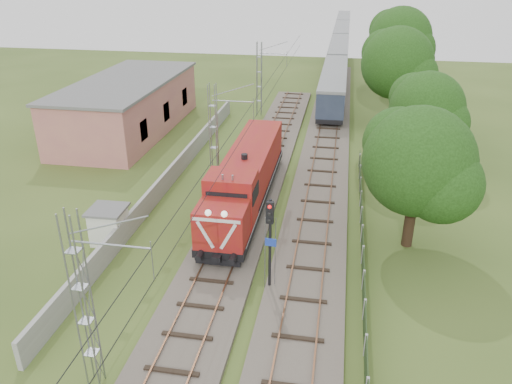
% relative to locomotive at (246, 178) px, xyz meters
% --- Properties ---
extents(ground, '(140.00, 140.00, 0.00)m').
position_rel_locomotive_xyz_m(ground, '(0.00, -9.05, -2.22)').
color(ground, '#35491B').
rests_on(ground, ground).
extents(track_main, '(4.20, 70.00, 0.45)m').
position_rel_locomotive_xyz_m(track_main, '(0.00, -2.05, -2.04)').
color(track_main, '#6B6054').
rests_on(track_main, ground).
extents(track_side, '(4.20, 80.00, 0.45)m').
position_rel_locomotive_xyz_m(track_side, '(5.00, 10.95, -2.04)').
color(track_side, '#6B6054').
rests_on(track_side, ground).
extents(catenary, '(3.31, 70.00, 8.00)m').
position_rel_locomotive_xyz_m(catenary, '(-2.95, 2.95, 1.83)').
color(catenary, gray).
rests_on(catenary, ground).
extents(boundary_wall, '(0.25, 40.00, 1.50)m').
position_rel_locomotive_xyz_m(boundary_wall, '(-6.50, 2.95, -1.47)').
color(boundary_wall, '#9E9E99').
rests_on(boundary_wall, ground).
extents(station_building, '(8.40, 20.40, 5.22)m').
position_rel_locomotive_xyz_m(station_building, '(-15.00, 14.95, 0.41)').
color(station_building, tan).
rests_on(station_building, ground).
extents(fence, '(0.12, 32.00, 1.20)m').
position_rel_locomotive_xyz_m(fence, '(8.00, -6.05, -1.62)').
color(fence, black).
rests_on(fence, ground).
extents(locomotive, '(2.96, 16.93, 4.30)m').
position_rel_locomotive_xyz_m(locomotive, '(0.00, 0.00, 0.00)').
color(locomotive, black).
rests_on(locomotive, ground).
extents(coach_rake, '(2.92, 87.25, 3.38)m').
position_rel_locomotive_xyz_m(coach_rake, '(5.00, 62.15, 0.22)').
color(coach_rake, black).
rests_on(coach_rake, ground).
extents(signal_post, '(0.59, 0.46, 5.35)m').
position_rel_locomotive_xyz_m(signal_post, '(3.11, -9.55, 1.46)').
color(signal_post, black).
rests_on(signal_post, ground).
extents(relay_hut, '(2.26, 2.26, 2.26)m').
position_rel_locomotive_xyz_m(relay_hut, '(-7.40, -6.17, -1.08)').
color(relay_hut, silver).
rests_on(relay_hut, ground).
extents(tree_a, '(6.73, 6.41, 8.72)m').
position_rel_locomotive_xyz_m(tree_a, '(10.82, -3.45, 3.21)').
color(tree_a, '#362016').
rests_on(tree_a, ground).
extents(tree_b, '(6.26, 5.96, 8.11)m').
position_rel_locomotive_xyz_m(tree_b, '(12.97, 9.59, 2.84)').
color(tree_b, '#362016').
rests_on(tree_b, ground).
extents(tree_c, '(7.72, 7.35, 10.01)m').
position_rel_locomotive_xyz_m(tree_c, '(11.54, 22.37, 4.02)').
color(tree_c, '#362016').
rests_on(tree_c, ground).
extents(tree_d, '(8.30, 7.90, 10.76)m').
position_rel_locomotive_xyz_m(tree_d, '(12.96, 36.93, 4.49)').
color(tree_d, '#362016').
rests_on(tree_d, ground).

